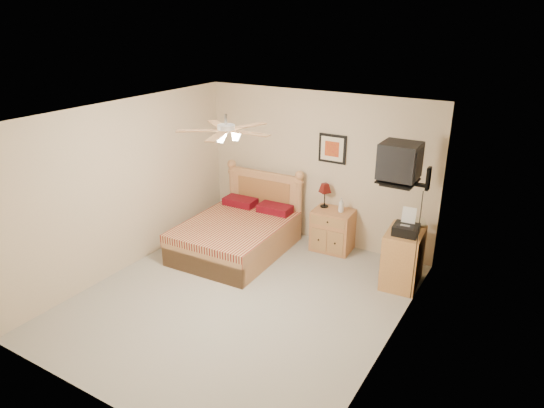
% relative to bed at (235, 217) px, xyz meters
% --- Properties ---
extents(floor, '(4.50, 4.50, 0.00)m').
position_rel_bed_xyz_m(floor, '(0.86, -1.12, -0.61)').
color(floor, '#99968A').
rests_on(floor, ground).
extents(ceiling, '(4.00, 4.50, 0.04)m').
position_rel_bed_xyz_m(ceiling, '(0.86, -1.12, 1.89)').
color(ceiling, white).
rests_on(ceiling, ground).
extents(wall_back, '(4.00, 0.04, 2.50)m').
position_rel_bed_xyz_m(wall_back, '(0.86, 1.13, 0.64)').
color(wall_back, beige).
rests_on(wall_back, ground).
extents(wall_front, '(4.00, 0.04, 2.50)m').
position_rel_bed_xyz_m(wall_front, '(0.86, -3.37, 0.64)').
color(wall_front, beige).
rests_on(wall_front, ground).
extents(wall_left, '(0.04, 4.50, 2.50)m').
position_rel_bed_xyz_m(wall_left, '(-1.14, -1.12, 0.64)').
color(wall_left, beige).
rests_on(wall_left, ground).
extents(wall_right, '(0.04, 4.50, 2.50)m').
position_rel_bed_xyz_m(wall_right, '(2.86, -1.12, 0.64)').
color(wall_right, beige).
rests_on(wall_right, ground).
extents(bed, '(1.50, 1.93, 1.22)m').
position_rel_bed_xyz_m(bed, '(0.00, 0.00, 0.00)').
color(bed, '#B77F4F').
rests_on(bed, ground).
extents(nightstand, '(0.65, 0.51, 0.68)m').
position_rel_bed_xyz_m(nightstand, '(1.30, 0.88, -0.27)').
color(nightstand, '#AD6D42').
rests_on(nightstand, ground).
extents(table_lamp, '(0.25, 0.25, 0.40)m').
position_rel_bed_xyz_m(table_lamp, '(1.10, 0.96, 0.27)').
color(table_lamp, '#56120E').
rests_on(table_lamp, nightstand).
extents(lotion_bottle, '(0.11, 0.11, 0.23)m').
position_rel_bed_xyz_m(lotion_bottle, '(1.42, 0.89, 0.19)').
color(lotion_bottle, silver).
rests_on(lotion_bottle, nightstand).
extents(framed_picture, '(0.46, 0.04, 0.46)m').
position_rel_bed_xyz_m(framed_picture, '(1.13, 1.11, 1.01)').
color(framed_picture, black).
rests_on(framed_picture, wall_back).
extents(dresser, '(0.53, 0.73, 0.82)m').
position_rel_bed_xyz_m(dresser, '(2.59, 0.40, -0.20)').
color(dresser, '#AF713E').
rests_on(dresser, ground).
extents(fax_machine, '(0.35, 0.37, 0.35)m').
position_rel_bed_xyz_m(fax_machine, '(2.61, 0.30, 0.38)').
color(fax_machine, black).
rests_on(fax_machine, dresser).
extents(magazine_lower, '(0.24, 0.28, 0.02)m').
position_rel_bed_xyz_m(magazine_lower, '(2.54, 0.68, 0.22)').
color(magazine_lower, beige).
rests_on(magazine_lower, dresser).
extents(magazine_upper, '(0.32, 0.36, 0.02)m').
position_rel_bed_xyz_m(magazine_upper, '(2.56, 0.68, 0.24)').
color(magazine_upper, tan).
rests_on(magazine_upper, magazine_lower).
extents(wall_tv, '(0.56, 0.46, 0.58)m').
position_rel_bed_xyz_m(wall_tv, '(2.61, 0.22, 1.20)').
color(wall_tv, black).
rests_on(wall_tv, wall_right).
extents(ceiling_fan, '(1.14, 1.14, 0.28)m').
position_rel_bed_xyz_m(ceiling_fan, '(0.86, -1.32, 1.75)').
color(ceiling_fan, silver).
rests_on(ceiling_fan, ceiling).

